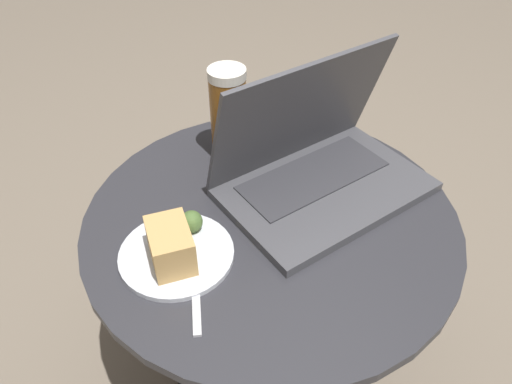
{
  "coord_description": "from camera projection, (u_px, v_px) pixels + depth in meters",
  "views": [
    {
      "loc": [
        -0.28,
        -0.57,
        1.11
      ],
      "look_at": [
        -0.03,
        -0.01,
        0.58
      ],
      "focal_mm": 35.0,
      "sensor_mm": 36.0,
      "label": 1
    }
  ],
  "objects": [
    {
      "name": "fork",
      "position": [
        195.0,
        275.0,
        0.77
      ],
      "size": [
        0.07,
        0.18,
        0.0
      ],
      "color": "silver",
      "rests_on": "table"
    },
    {
      "name": "snack_plate",
      "position": [
        174.0,
        246.0,
        0.78
      ],
      "size": [
        0.18,
        0.18,
        0.07
      ],
      "color": "silver",
      "rests_on": "table"
    },
    {
      "name": "beer_glass",
      "position": [
        229.0,
        115.0,
        0.95
      ],
      "size": [
        0.07,
        0.07,
        0.19
      ],
      "color": "brown",
      "rests_on": "table"
    },
    {
      "name": "table",
      "position": [
        269.0,
        272.0,
        0.97
      ],
      "size": [
        0.66,
        0.66,
        0.51
      ],
      "color": "black",
      "rests_on": "ground_plane"
    },
    {
      "name": "laptop",
      "position": [
        317.0,
        164.0,
        0.9
      ],
      "size": [
        0.4,
        0.31,
        0.24
      ],
      "color": "#47474C",
      "rests_on": "table"
    },
    {
      "name": "ground_plane",
      "position": [
        267.0,
        367.0,
        1.2
      ],
      "size": [
        6.0,
        6.0,
        0.0
      ],
      "primitive_type": "plane",
      "color": "#726656"
    }
  ]
}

